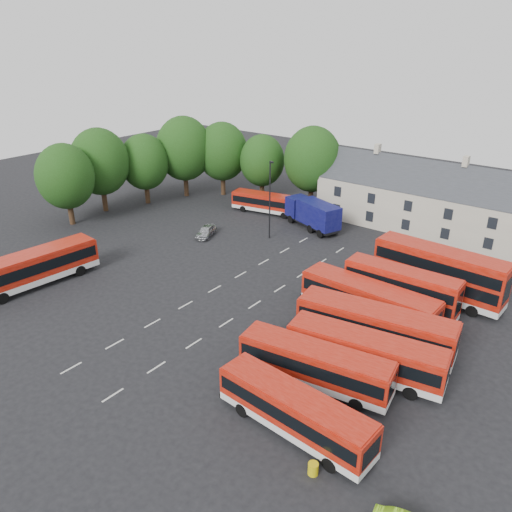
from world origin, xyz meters
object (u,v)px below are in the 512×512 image
object	(u,v)px
bus_dd_south	(401,288)
bus_west	(35,266)
grit_bin	(313,469)
silver_car	(206,231)
lamppost	(270,198)
bus_row_a	(295,409)
box_truck	(313,213)

from	to	relation	value
bus_dd_south	bus_west	size ratio (longest dim) A/B	0.81
bus_dd_south	bus_west	xyz separation A→B (m)	(-30.43, -17.32, -0.27)
bus_west	grit_bin	xyz separation A→B (m)	(34.09, -3.00, -1.71)
silver_car	lamppost	xyz separation A→B (m)	(6.49, 4.34, 4.42)
silver_car	bus_dd_south	bearing A→B (deg)	-26.87
silver_car	lamppost	world-z (taller)	lamppost
bus_row_a	silver_car	world-z (taller)	bus_row_a
bus_row_a	box_truck	distance (m)	36.01
grit_bin	bus_west	bearing A→B (deg)	174.98
silver_car	grit_bin	bearing A→B (deg)	-58.90
bus_dd_south	lamppost	size ratio (longest dim) A/B	1.06
lamppost	grit_bin	bearing A→B (deg)	-49.44
box_truck	silver_car	world-z (taller)	box_truck
bus_row_a	lamppost	bearing A→B (deg)	132.72
silver_car	grit_bin	size ratio (longest dim) A/B	5.18
box_truck	silver_car	distance (m)	13.71
bus_west	silver_car	bearing A→B (deg)	-7.97
bus_west	box_truck	size ratio (longest dim) A/B	1.42
box_truck	grit_bin	size ratio (longest dim) A/B	11.49
bus_row_a	grit_bin	bearing A→B (deg)	-33.73
silver_car	grit_bin	world-z (taller)	silver_car
silver_car	grit_bin	xyz separation A→B (m)	(29.73, -22.82, -0.29)
bus_dd_south	lamppost	xyz separation A→B (m)	(-19.57, 6.84, 2.74)
box_truck	grit_bin	world-z (taller)	box_truck
bus_west	lamppost	xyz separation A→B (m)	(10.85, 24.16, 3.00)
bus_dd_south	silver_car	world-z (taller)	bus_dd_south
lamppost	silver_car	bearing A→B (deg)	-146.24
box_truck	lamppost	size ratio (longest dim) A/B	0.92
box_truck	silver_car	bearing A→B (deg)	-110.78
bus_dd_south	lamppost	distance (m)	20.91
bus_row_a	lamppost	xyz separation A→B (m)	(-20.53, 25.11, 3.28)
bus_dd_south	bus_row_a	bearing A→B (deg)	-88.31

